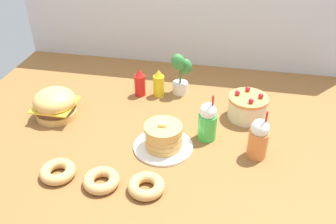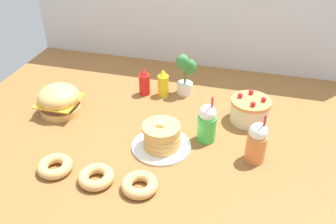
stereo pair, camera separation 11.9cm
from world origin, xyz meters
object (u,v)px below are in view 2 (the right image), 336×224
(burger, at_px, (59,100))
(cream_soda_cup, at_px, (207,123))
(donut_pink_glaze, at_px, (55,166))
(orange_float_cup, at_px, (257,142))
(pancake_stack, at_px, (162,138))
(mustard_bottle, at_px, (163,83))
(donut_vanilla, at_px, (140,185))
(donut_chocolate, at_px, (96,177))
(layer_cake, at_px, (250,110))
(ketchup_bottle, at_px, (144,82))
(potted_plant, at_px, (185,73))

(burger, distance_m, cream_soda_cup, 0.92)
(cream_soda_cup, height_order, donut_pink_glaze, cream_soda_cup)
(orange_float_cup, bearing_deg, cream_soda_cup, 159.36)
(pancake_stack, distance_m, mustard_bottle, 0.56)
(orange_float_cup, height_order, donut_vanilla, orange_float_cup)
(pancake_stack, bearing_deg, donut_pink_glaze, -145.93)
(donut_pink_glaze, distance_m, donut_chocolate, 0.23)
(mustard_bottle, bearing_deg, donut_chocolate, -96.03)
(donut_chocolate, bearing_deg, mustard_bottle, 83.97)
(mustard_bottle, xyz_separation_m, cream_soda_cup, (0.36, -0.41, 0.02))
(orange_float_cup, bearing_deg, mustard_bottle, 141.32)
(pancake_stack, relative_size, donut_vanilla, 1.83)
(burger, xyz_separation_m, layer_cake, (1.14, 0.21, -0.01))
(donut_vanilla, bearing_deg, burger, 143.73)
(pancake_stack, xyz_separation_m, layer_cake, (0.43, 0.39, 0.01))
(burger, relative_size, ketchup_bottle, 1.33)
(ketchup_bottle, relative_size, orange_float_cup, 0.67)
(potted_plant, bearing_deg, orange_float_cup, -48.55)
(pancake_stack, distance_m, ketchup_bottle, 0.59)
(mustard_bottle, height_order, donut_pink_glaze, mustard_bottle)
(donut_pink_glaze, bearing_deg, donut_vanilla, -1.63)
(burger, bearing_deg, donut_chocolate, -47.39)
(mustard_bottle, bearing_deg, burger, -147.08)
(donut_chocolate, height_order, donut_vanilla, same)
(layer_cake, distance_m, cream_soda_cup, 0.34)
(ketchup_bottle, xyz_separation_m, cream_soda_cup, (0.49, -0.39, 0.02))
(orange_float_cup, bearing_deg, donut_pink_glaze, -160.15)
(burger, relative_size, donut_vanilla, 1.43)
(pancake_stack, bearing_deg, potted_plant, 90.96)
(donut_pink_glaze, height_order, donut_vanilla, same)
(cream_soda_cup, bearing_deg, donut_chocolate, -134.26)
(ketchup_bottle, bearing_deg, donut_vanilla, -73.51)
(potted_plant, bearing_deg, layer_cake, -25.47)
(burger, relative_size, potted_plant, 0.87)
(pancake_stack, relative_size, potted_plant, 1.11)
(pancake_stack, bearing_deg, burger, 165.92)
(layer_cake, relative_size, donut_pink_glaze, 1.34)
(mustard_bottle, height_order, donut_vanilla, mustard_bottle)
(layer_cake, height_order, cream_soda_cup, cream_soda_cup)
(orange_float_cup, xyz_separation_m, donut_pink_glaze, (-0.96, -0.35, -0.08))
(cream_soda_cup, xyz_separation_m, donut_pink_glaze, (-0.69, -0.45, -0.08))
(ketchup_bottle, xyz_separation_m, orange_float_cup, (0.76, -0.49, 0.02))
(orange_float_cup, bearing_deg, donut_chocolate, -153.47)
(layer_cake, bearing_deg, mustard_bottle, 165.26)
(burger, height_order, orange_float_cup, orange_float_cup)
(cream_soda_cup, bearing_deg, potted_plant, 116.18)
(pancake_stack, relative_size, cream_soda_cup, 1.13)
(ketchup_bottle, relative_size, potted_plant, 0.66)
(burger, height_order, ketchup_bottle, ketchup_bottle)
(orange_float_cup, bearing_deg, burger, 173.04)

